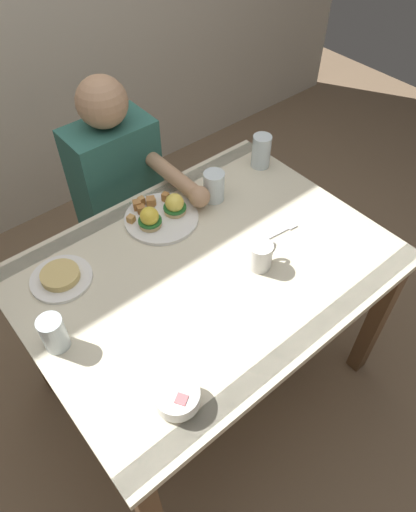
{
  "coord_description": "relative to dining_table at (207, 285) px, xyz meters",
  "views": [
    {
      "loc": [
        -0.64,
        -0.78,
        1.9
      ],
      "look_at": [
        0.01,
        0.0,
        0.78
      ],
      "focal_mm": 32.41,
      "sensor_mm": 36.0,
      "label": 1
    }
  ],
  "objects": [
    {
      "name": "diner_person",
      "position": [
        0.04,
        0.6,
        0.02
      ],
      "size": [
        0.34,
        0.54,
        1.14
      ],
      "color": "#33333D",
      "rests_on": "ground_plane"
    },
    {
      "name": "water_glass_near",
      "position": [
        0.52,
        0.28,
        0.17
      ],
      "size": [
        0.08,
        0.08,
        0.14
      ],
      "color": "silver",
      "rests_on": "dining_table"
    },
    {
      "name": "ground_plane",
      "position": [
        0.0,
        0.0,
        -0.63
      ],
      "size": [
        6.0,
        6.0,
        0.0
      ],
      "primitive_type": "plane",
      "color": "#7F664C"
    },
    {
      "name": "fruit_bowl",
      "position": [
        -0.36,
        -0.32,
        0.14
      ],
      "size": [
        0.12,
        0.12,
        0.06
      ],
      "color": "white",
      "rests_on": "dining_table"
    },
    {
      "name": "water_glass_extra",
      "position": [
        -0.52,
        0.04,
        0.16
      ],
      "size": [
        0.07,
        0.07,
        0.12
      ],
      "color": "silver",
      "rests_on": "dining_table"
    },
    {
      "name": "dining_table",
      "position": [
        0.0,
        0.0,
        0.0
      ],
      "size": [
        1.2,
        0.9,
        0.74
      ],
      "color": "beige",
      "rests_on": "ground_plane"
    },
    {
      "name": "coffee_mug",
      "position": [
        0.13,
        -0.11,
        0.16
      ],
      "size": [
        0.11,
        0.08,
        0.09
      ],
      "color": "white",
      "rests_on": "dining_table"
    },
    {
      "name": "fork",
      "position": [
        0.3,
        -0.05,
        0.11
      ],
      "size": [
        0.16,
        0.03,
        0.0
      ],
      "color": "silver",
      "rests_on": "dining_table"
    },
    {
      "name": "water_glass_far",
      "position": [
        0.24,
        0.24,
        0.16
      ],
      "size": [
        0.08,
        0.08,
        0.12
      ],
      "color": "silver",
      "rests_on": "dining_table"
    },
    {
      "name": "eggs_benedict_plate",
      "position": [
        0.01,
        0.28,
        0.13
      ],
      "size": [
        0.27,
        0.27,
        0.09
      ],
      "color": "white",
      "rests_on": "dining_table"
    },
    {
      "name": "side_plate",
      "position": [
        -0.4,
        0.25,
        0.12
      ],
      "size": [
        0.2,
        0.2,
        0.04
      ],
      "color": "white",
      "rests_on": "dining_table"
    }
  ]
}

